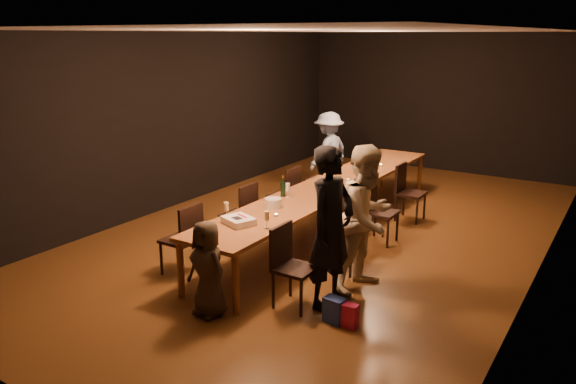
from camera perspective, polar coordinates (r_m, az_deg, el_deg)
The scene contains 30 objects.
ground at distance 8.76m, azimuth 4.23°, elevation -4.01°, with size 10.00×10.00×0.00m, color #3F230F.
room_shell at distance 8.29m, azimuth 4.52°, elevation 9.63°, with size 6.04×10.04×3.02m.
table at distance 8.55m, azimuth 4.33°, elevation 0.43°, with size 0.90×6.00×0.75m.
chair_right_0 at distance 6.25m, azimuth 0.77°, elevation -7.69°, with size 0.42×0.42×0.93m, color black, non-canonical shape.
chair_right_1 at distance 7.23m, azimuth 5.76°, elevation -4.46°, with size 0.42×0.42×0.93m, color black, non-canonical shape.
chair_right_2 at distance 8.27m, azimuth 9.50°, elevation -1.99°, with size 0.42×0.42×0.93m, color black, non-canonical shape.
chair_right_3 at distance 9.34m, azimuth 12.38°, elevation -0.07°, with size 0.42×0.42×0.93m, color black, non-canonical shape.
chair_left_0 at distance 7.22m, azimuth -10.85°, elevation -4.70°, with size 0.42×0.42×0.93m, color black, non-canonical shape.
chair_left_1 at distance 8.08m, azimuth -5.07°, elevation -2.24°, with size 0.42×0.42×0.93m, color black, non-canonical shape.
chair_left_2 at distance 9.02m, azimuth -0.47°, elevation -0.26°, with size 0.42×0.42×0.93m, color black, non-canonical shape.
chair_left_3 at distance 10.02m, azimuth 3.24°, elevation 1.34°, with size 0.42×0.42×0.93m, color black, non-canonical shape.
woman_birthday at distance 6.16m, azimuth 4.40°, elevation -3.66°, with size 0.66×0.44×1.82m, color black.
woman_tan at distance 6.64m, azimuth 8.01°, elevation -2.66°, with size 0.85×0.66×1.75m, color beige.
man_blue at distance 10.85m, azimuth 4.15°, elevation 4.08°, with size 0.99×0.57×1.54m, color #8FAADE.
child at distance 6.11m, azimuth -8.19°, elevation -7.72°, with size 0.52×0.34×1.07m, color #382C1F.
gift_bag_red at distance 6.02m, azimuth 6.08°, elevation -12.34°, with size 0.22×0.12×0.26m, color #CF1F52.
gift_bag_blue at distance 6.08m, azimuth 4.75°, elevation -11.87°, with size 0.22×0.15×0.28m, color #243D9C.
birthday_cake at distance 6.77m, azimuth -5.04°, elevation -2.93°, with size 0.45×0.40×0.09m.
plate_stack at distance 7.38m, azimuth -1.52°, elevation -1.12°, with size 0.22×0.22×0.13m, color silver.
champagne_bottle at distance 7.86m, azimuth -0.52°, elevation 0.63°, with size 0.07×0.07×0.30m, color black, non-canonical shape.
ice_bucket at distance 9.32m, azimuth 7.23°, elevation 2.57°, with size 0.18×0.18×0.20m, color #B0B0B5.
wineglass_0 at distance 6.98m, azimuth -6.29°, elevation -1.85°, with size 0.06×0.06×0.21m, color beige, non-canonical shape.
wineglass_1 at distance 6.60m, azimuth -2.18°, elevation -2.81°, with size 0.06×0.06×0.21m, color beige, non-canonical shape.
wineglass_2 at distance 7.82m, azimuth -0.02°, elevation 0.17°, with size 0.06×0.06×0.21m, color silver, non-canonical shape.
wineglass_3 at distance 7.96m, azimuth 4.97°, elevation 0.39°, with size 0.06×0.06×0.21m, color beige, non-canonical shape.
wineglass_4 at distance 9.16m, azimuth 5.02°, elevation 2.43°, with size 0.06×0.06×0.21m, color silver, non-canonical shape.
wineglass_5 at distance 9.59m, azimuth 8.95°, elevation 2.89°, with size 0.06×0.06×0.21m, color silver, non-canonical shape.
tealight_near at distance 7.03m, azimuth -1.22°, elevation -2.39°, with size 0.05×0.05×0.03m, color #B2B7B2.
tealight_mid at distance 8.74m, azimuth 6.17°, elevation 1.15°, with size 0.05×0.05×0.03m, color #B2B7B2.
tealight_far at distance 9.85m, azimuth 9.42°, elevation 2.69°, with size 0.05×0.05×0.03m, color #B2B7B2.
Camera 1 is at (3.84, -7.30, 2.95)m, focal length 35.00 mm.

